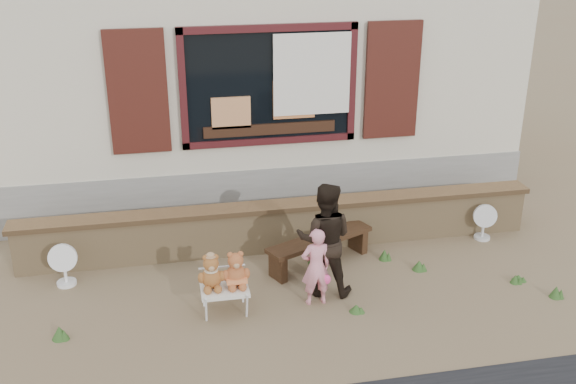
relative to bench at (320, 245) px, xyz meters
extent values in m
plane|color=brown|center=(-0.39, -0.44, -0.29)|extent=(80.00, 80.00, 0.00)
cube|color=#BDB299|center=(-0.39, 4.06, 2.11)|extent=(8.00, 5.00, 3.20)
cube|color=gray|center=(-0.39, 4.06, 0.11)|extent=(8.04, 5.04, 0.80)
cube|color=black|center=(-0.39, 1.53, 1.76)|extent=(2.30, 0.04, 1.50)
cube|color=#411315|center=(-0.39, 1.51, 2.56)|extent=(2.50, 0.08, 0.10)
cube|color=#411315|center=(-0.39, 1.51, 0.96)|extent=(2.50, 0.08, 0.10)
cube|color=#411315|center=(-1.59, 1.51, 1.76)|extent=(0.10, 0.08, 1.70)
cube|color=#411315|center=(0.81, 1.51, 1.76)|extent=(0.10, 0.08, 1.70)
cube|color=#3C1610|center=(-2.19, 1.50, 1.76)|extent=(0.80, 0.07, 1.70)
cube|color=#3C1610|center=(1.41, 1.50, 1.76)|extent=(0.80, 0.07, 1.70)
cube|color=white|center=(0.21, 1.46, 1.91)|extent=(1.10, 0.02, 1.15)
cube|color=black|center=(-0.39, 1.50, 1.14)|extent=(1.90, 0.06, 0.16)
cube|color=tan|center=(-0.94, 1.50, 1.41)|extent=(0.55, 0.06, 0.45)
cube|color=#E08447|center=(-0.04, 1.50, 1.56)|extent=(0.60, 0.06, 0.55)
cube|color=tan|center=(-0.39, 0.56, 0.01)|extent=(7.00, 0.30, 0.60)
cube|color=brown|center=(-0.39, 0.56, 0.34)|extent=(7.10, 0.36, 0.07)
cube|color=black|center=(0.00, 0.00, 0.08)|extent=(1.52, 0.93, 0.06)
cube|color=black|center=(-0.61, -0.28, -0.12)|extent=(0.21, 0.30, 0.32)
cube|color=black|center=(0.61, 0.28, -0.12)|extent=(0.21, 0.30, 0.32)
cube|color=silver|center=(-1.35, -0.89, 0.03)|extent=(0.55, 0.49, 0.04)
cylinder|color=silver|center=(-1.58, -1.10, -0.14)|extent=(0.03, 0.03, 0.29)
cylinder|color=silver|center=(-1.12, -1.10, -0.14)|extent=(0.03, 0.03, 0.29)
cylinder|color=silver|center=(-1.58, -0.68, -0.14)|extent=(0.03, 0.03, 0.29)
cylinder|color=silver|center=(-1.12, -0.68, -0.14)|extent=(0.03, 0.03, 0.29)
imported|color=pink|center=(-0.27, -0.91, 0.20)|extent=(0.37, 0.25, 0.97)
imported|color=black|center=(-0.12, -0.68, 0.42)|extent=(0.82, 0.72, 1.42)
cylinder|color=white|center=(-3.22, 0.10, -0.26)|extent=(0.24, 0.24, 0.04)
cylinder|color=white|center=(-3.22, 0.10, -0.11)|extent=(0.04, 0.04, 0.31)
cylinder|color=white|center=(-3.22, 0.10, 0.11)|extent=(0.35, 0.12, 0.35)
cylinder|color=silver|center=(2.45, 0.28, -0.27)|extent=(0.23, 0.23, 0.04)
cylinder|color=silver|center=(2.45, 0.28, -0.12)|extent=(0.04, 0.04, 0.29)
cylinder|color=silver|center=(2.45, 0.28, 0.08)|extent=(0.35, 0.19, 0.33)
cone|color=#2F5421|center=(2.36, -0.91, -0.25)|extent=(0.16, 0.16, 0.08)
cone|color=#2F5421|center=(2.28, -0.96, -0.23)|extent=(0.12, 0.12, 0.12)
cone|color=#2F5421|center=(-3.18, -1.08, -0.21)|extent=(0.18, 0.18, 0.15)
cone|color=#2F5421|center=(2.60, -1.36, -0.21)|extent=(0.15, 0.15, 0.15)
cone|color=#2F5421|center=(-0.07, 0.03, -0.22)|extent=(0.16, 0.16, 0.12)
cone|color=#2F5421|center=(0.15, -1.20, -0.24)|extent=(0.16, 0.16, 0.10)
cone|color=#2F5421|center=(0.88, -0.05, -0.21)|extent=(0.14, 0.14, 0.15)
cone|color=#2F5421|center=(1.23, -0.40, -0.22)|extent=(0.17, 0.17, 0.13)
camera|label=1|loc=(-1.93, -7.61, 4.03)|focal=42.00mm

